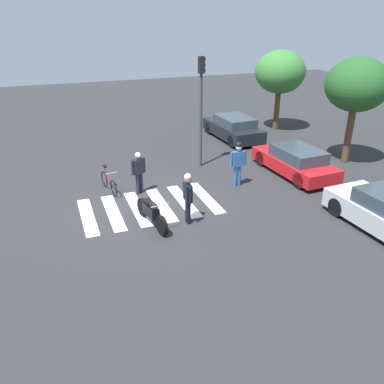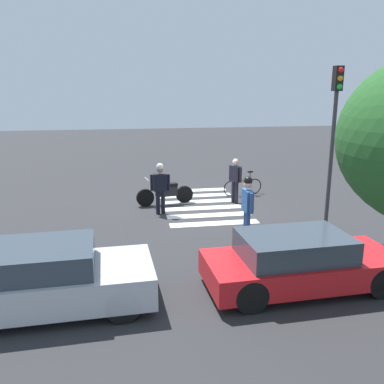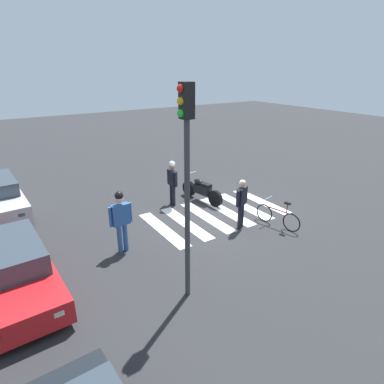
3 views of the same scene
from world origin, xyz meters
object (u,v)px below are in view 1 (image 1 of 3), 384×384
at_px(police_motorcycle, 152,212).
at_px(leaning_bicycle, 109,182).
at_px(pedestrian_bystander, 238,160).
at_px(car_red_convertible, 295,161).
at_px(officer_on_foot, 139,170).
at_px(officer_by_motorcycle, 188,195).
at_px(traffic_light_pole, 201,96).
at_px(car_black_suv, 233,128).

relative_size(police_motorcycle, leaning_bicycle, 1.29).
distance_m(police_motorcycle, leaning_bicycle, 3.40).
distance_m(pedestrian_bystander, car_red_convertible, 3.03).
relative_size(officer_on_foot, officer_by_motorcycle, 0.95).
relative_size(pedestrian_bystander, traffic_light_pole, 0.39).
distance_m(officer_on_foot, traffic_light_pole, 4.55).
bearing_deg(car_black_suv, pedestrian_bystander, -24.65).
xyz_separation_m(police_motorcycle, traffic_light_pole, (-4.64, 3.64, 2.77)).
bearing_deg(police_motorcycle, officer_by_motorcycle, 76.46).
xyz_separation_m(police_motorcycle, officer_by_motorcycle, (0.29, 1.19, 0.58)).
distance_m(officer_by_motorcycle, pedestrian_bystander, 3.70).
bearing_deg(car_black_suv, officer_by_motorcycle, -34.83).
distance_m(car_red_convertible, traffic_light_pole, 5.01).
bearing_deg(car_black_suv, car_red_convertible, 1.82).
bearing_deg(leaning_bicycle, police_motorcycle, 14.93).
distance_m(officer_by_motorcycle, traffic_light_pole, 5.92).
xyz_separation_m(officer_by_motorcycle, pedestrian_bystander, (-2.20, 2.97, 0.07)).
height_order(officer_by_motorcycle, pedestrian_bystander, pedestrian_bystander).
height_order(officer_by_motorcycle, traffic_light_pole, traffic_light_pole).
distance_m(pedestrian_bystander, car_black_suv, 6.71).
height_order(police_motorcycle, pedestrian_bystander, pedestrian_bystander).
bearing_deg(officer_by_motorcycle, car_red_convertible, 112.78).
bearing_deg(traffic_light_pole, officer_on_foot, -59.63).
relative_size(officer_on_foot, car_black_suv, 0.40).
bearing_deg(pedestrian_bystander, traffic_light_pole, -169.05).
height_order(officer_by_motorcycle, car_red_convertible, officer_by_motorcycle).
bearing_deg(officer_by_motorcycle, leaning_bicycle, -149.93).
height_order(officer_on_foot, traffic_light_pole, traffic_light_pole).
relative_size(officer_by_motorcycle, car_red_convertible, 0.42).
height_order(officer_on_foot, car_black_suv, officer_on_foot).
bearing_deg(car_red_convertible, leaning_bicycle, -97.64).
relative_size(police_motorcycle, officer_on_foot, 1.27).
relative_size(leaning_bicycle, officer_by_motorcycle, 0.94).
distance_m(leaning_bicycle, officer_by_motorcycle, 4.18).
height_order(pedestrian_bystander, traffic_light_pole, traffic_light_pole).
xyz_separation_m(car_black_suv, traffic_light_pole, (3.36, -3.32, 2.60)).
bearing_deg(leaning_bicycle, traffic_light_pole, 106.70).
height_order(officer_by_motorcycle, car_black_suv, officer_by_motorcycle).
relative_size(police_motorcycle, traffic_light_pole, 0.44).
height_order(officer_on_foot, pedestrian_bystander, pedestrian_bystander).
height_order(car_red_convertible, traffic_light_pole, traffic_light_pole).
distance_m(officer_on_foot, car_black_suv, 8.61).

